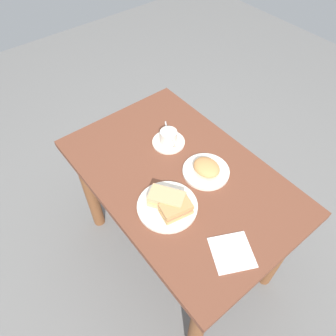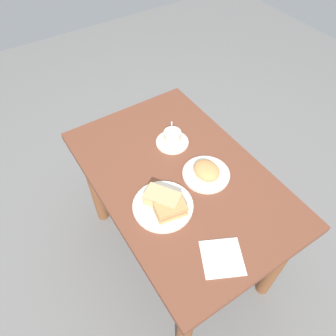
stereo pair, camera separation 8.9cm
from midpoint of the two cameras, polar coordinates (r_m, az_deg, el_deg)
name	(u,v)px [view 1 (the left image)]	position (r m, az deg, el deg)	size (l,w,h in m)	color
ground_plane	(177,248)	(2.06, 0.26, -14.19)	(6.00, 6.00, 0.00)	slate
dining_table	(179,193)	(1.55, 0.34, -4.53)	(1.09, 0.71, 0.74)	brown
sandwich_plate	(167,206)	(1.32, -2.06, -6.91)	(0.25, 0.25, 0.01)	silver
sandwich_front	(167,199)	(1.30, -2.22, -5.63)	(0.16, 0.15, 0.05)	tan
sandwich_back	(176,209)	(1.28, -0.58, -7.37)	(0.10, 0.13, 0.05)	tan
coffee_saucer	(169,142)	(1.56, -1.55, 4.59)	(0.16, 0.16, 0.01)	silver
coffee_cup	(169,137)	(1.53, -1.54, 5.58)	(0.11, 0.08, 0.06)	silver
spoon	(167,130)	(1.61, -1.81, 6.71)	(0.09, 0.06, 0.01)	silver
side_plate	(206,171)	(1.44, 5.04, -0.67)	(0.21, 0.21, 0.01)	silver
side_food_pile	(207,167)	(1.42, 5.12, 0.08)	(0.13, 0.11, 0.04)	tan
napkin	(232,252)	(1.24, 9.30, -14.76)	(0.15, 0.15, 0.00)	white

